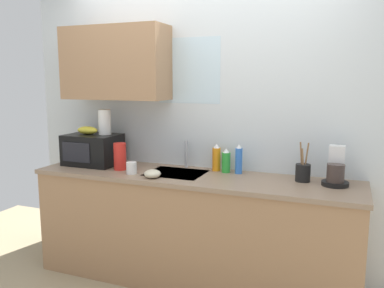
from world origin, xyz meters
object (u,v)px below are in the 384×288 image
(small_bowl, at_px, (152,174))
(cereal_canister, at_px, (120,156))
(coffee_maker, at_px, (336,171))
(dish_soap_bottle_green, at_px, (226,161))
(microwave, at_px, (93,149))
(utensil_crock, at_px, (303,172))
(paper_towel_roll, at_px, (105,122))
(dish_soap_bottle_blue, at_px, (239,160))
(dish_soap_bottle_orange, at_px, (216,158))
(banana_bunch, at_px, (88,130))
(mug_white, at_px, (132,168))

(small_bowl, bearing_deg, cereal_canister, 158.55)
(coffee_maker, distance_m, dish_soap_bottle_green, 0.85)
(microwave, height_order, utensil_crock, utensil_crock)
(microwave, relative_size, cereal_canister, 2.02)
(paper_towel_roll, relative_size, dish_soap_bottle_blue, 0.91)
(coffee_maker, distance_m, dish_soap_bottle_blue, 0.74)
(dish_soap_bottle_orange, relative_size, cereal_canister, 1.00)
(paper_towel_roll, relative_size, dish_soap_bottle_green, 1.11)
(dish_soap_bottle_orange, distance_m, utensil_crock, 0.72)
(microwave, distance_m, dish_soap_bottle_orange, 1.12)
(banana_bunch, distance_m, dish_soap_bottle_green, 1.27)
(microwave, height_order, dish_soap_bottle_blue, microwave)
(dish_soap_bottle_orange, bearing_deg, paper_towel_roll, -173.20)
(mug_white, distance_m, utensil_crock, 1.34)
(banana_bunch, bearing_deg, paper_towel_roll, 18.43)
(banana_bunch, relative_size, paper_towel_roll, 0.91)
(dish_soap_bottle_orange, height_order, dish_soap_bottle_green, dish_soap_bottle_orange)
(paper_towel_roll, xyz_separation_m, dish_soap_bottle_blue, (1.20, 0.09, -0.27))
(banana_bunch, relative_size, small_bowl, 1.54)
(banana_bunch, relative_size, coffee_maker, 0.71)
(banana_bunch, distance_m, utensil_crock, 1.88)
(banana_bunch, height_order, mug_white, banana_bunch)
(dish_soap_bottle_orange, distance_m, dish_soap_bottle_blue, 0.20)
(dish_soap_bottle_green, xyz_separation_m, mug_white, (-0.69, -0.33, -0.05))
(microwave, height_order, cereal_canister, microwave)
(dish_soap_bottle_orange, bearing_deg, microwave, -171.18)
(dish_soap_bottle_green, bearing_deg, cereal_canister, -164.44)
(dish_soap_bottle_orange, xyz_separation_m, small_bowl, (-0.38, -0.42, -0.07))
(microwave, distance_m, dish_soap_bottle_green, 1.20)
(cereal_canister, xyz_separation_m, mug_white, (0.16, -0.09, -0.07))
(cereal_canister, relative_size, utensil_crock, 0.77)
(microwave, bearing_deg, banana_bunch, 178.20)
(dish_soap_bottle_blue, relative_size, utensil_crock, 0.82)
(microwave, distance_m, paper_towel_roll, 0.27)
(dish_soap_bottle_green, bearing_deg, dish_soap_bottle_orange, 161.40)
(coffee_maker, bearing_deg, utensil_crock, 177.13)
(microwave, relative_size, coffee_maker, 1.64)
(utensil_crock, height_order, small_bowl, utensil_crock)
(microwave, xyz_separation_m, dish_soap_bottle_green, (1.20, 0.14, -0.04))
(banana_bunch, xyz_separation_m, cereal_canister, (0.39, -0.10, -0.19))
(microwave, distance_m, banana_bunch, 0.18)
(microwave, relative_size, dish_soap_bottle_blue, 1.90)
(mug_white, distance_m, small_bowl, 0.23)
(dish_soap_bottle_orange, height_order, small_bowl, dish_soap_bottle_orange)
(paper_towel_roll, xyz_separation_m, dish_soap_bottle_orange, (1.00, 0.12, -0.27))
(cereal_canister, distance_m, utensil_crock, 1.48)
(microwave, xyz_separation_m, mug_white, (0.50, -0.19, -0.09))
(paper_towel_roll, height_order, utensil_crock, paper_towel_roll)
(banana_bunch, relative_size, cereal_canister, 0.88)
(dish_soap_bottle_orange, xyz_separation_m, dish_soap_bottle_blue, (0.20, -0.03, 0.01))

